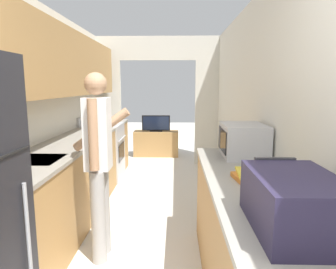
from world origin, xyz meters
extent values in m
cube|color=silver|center=(-1.21, 2.02, 1.25)|extent=(0.06, 7.65, 2.50)
cube|color=#B2844C|center=(-1.02, 3.03, 1.84)|extent=(0.32, 4.15, 0.80)
cube|color=silver|center=(1.21, 2.02, 1.25)|extent=(0.06, 7.65, 2.50)
cube|color=silver|center=(-1.06, 5.28, 1.02)|extent=(0.65, 0.06, 2.05)
cube|color=silver|center=(1.06, 5.28, 1.02)|extent=(0.65, 0.06, 2.05)
cube|color=silver|center=(0.00, 5.28, 2.27)|extent=(2.77, 0.06, 0.45)
cube|color=#B2844C|center=(-0.88, 2.43, 0.44)|extent=(0.60, 2.95, 0.89)
cube|color=gray|center=(-0.88, 2.43, 0.91)|extent=(0.62, 2.96, 0.03)
cube|color=#B2844C|center=(-0.88, 4.87, 0.44)|extent=(0.60, 0.47, 0.89)
cube|color=gray|center=(-0.88, 4.88, 0.91)|extent=(0.62, 0.49, 0.03)
cube|color=#9EA3A8|center=(-0.88, 1.90, 0.92)|extent=(0.42, 0.44, 0.00)
cube|color=#B2844C|center=(0.88, 1.28, 0.44)|extent=(0.60, 2.23, 0.89)
cube|color=gray|center=(0.88, 1.28, 0.91)|extent=(0.62, 2.25, 0.03)
cylinder|color=#99999E|center=(-0.43, 0.81, 0.73)|extent=(0.02, 0.02, 0.69)
cube|color=#B7B7BC|center=(-0.87, 4.27, 0.46)|extent=(0.62, 0.73, 0.92)
cube|color=black|center=(-0.56, 4.27, 0.46)|extent=(0.01, 0.49, 0.28)
cylinder|color=#B7B7BC|center=(-0.54, 4.27, 0.69)|extent=(0.02, 0.58, 0.02)
cube|color=#B7B7BC|center=(-1.16, 4.27, 0.99)|extent=(0.04, 0.73, 0.14)
cylinder|color=#232328|center=(-0.75, 4.11, 0.92)|extent=(0.16, 0.16, 0.01)
cylinder|color=#232328|center=(-0.75, 4.43, 0.92)|extent=(0.16, 0.16, 0.01)
cylinder|color=#232328|center=(-1.00, 4.11, 0.92)|extent=(0.16, 0.16, 0.01)
cylinder|color=#232328|center=(-1.00, 4.43, 0.92)|extent=(0.16, 0.16, 0.01)
cylinder|color=#9E9E9E|center=(-0.33, 1.81, 0.42)|extent=(0.13, 0.13, 0.84)
cylinder|color=#9E9E9E|center=(-0.33, 1.98, 0.42)|extent=(0.13, 0.13, 0.84)
cube|color=white|center=(-0.33, 1.90, 1.15)|extent=(0.21, 0.21, 0.63)
cylinder|color=tan|center=(-0.33, 1.75, 1.17)|extent=(0.08, 0.08, 0.60)
cylinder|color=tan|center=(-0.33, 2.04, 1.17)|extent=(0.54, 0.09, 0.41)
sphere|color=tan|center=(-0.33, 1.90, 1.58)|extent=(0.19, 0.19, 0.19)
cube|color=#231E38|center=(0.88, 0.63, 1.01)|extent=(0.36, 0.55, 0.16)
cube|color=#231E38|center=(0.88, 0.63, 1.13)|extent=(0.36, 0.55, 0.09)
cube|color=#2D2D33|center=(0.88, 0.92, 1.14)|extent=(0.22, 0.02, 0.10)
cube|color=#B7B7BC|center=(0.98, 2.07, 1.07)|extent=(0.38, 0.50, 0.30)
cube|color=black|center=(0.78, 2.02, 1.07)|extent=(0.01, 0.30, 0.20)
cube|color=#38383D|center=(0.78, 2.24, 1.07)|extent=(0.01, 0.10, 0.21)
cube|color=#C67028|center=(0.87, 1.35, 0.94)|extent=(0.25, 0.25, 0.03)
cube|color=gold|center=(0.87, 1.37, 0.97)|extent=(0.19, 0.30, 0.02)
cube|color=#B2844C|center=(-0.08, 5.96, 0.28)|extent=(0.99, 0.42, 0.56)
cube|color=black|center=(-0.08, 5.92, 0.57)|extent=(0.27, 0.16, 0.02)
cube|color=black|center=(-0.08, 5.92, 0.75)|extent=(0.62, 0.04, 0.34)
cube|color=navy|center=(-0.08, 5.89, 0.75)|extent=(0.57, 0.01, 0.29)
cube|color=#B7B7BC|center=(-0.97, 4.92, 0.93)|extent=(0.16, 0.17, 0.00)
cube|color=black|center=(-0.97, 4.77, 0.93)|extent=(0.09, 0.10, 0.02)
camera|label=1|loc=(0.35, -0.65, 1.57)|focal=32.00mm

